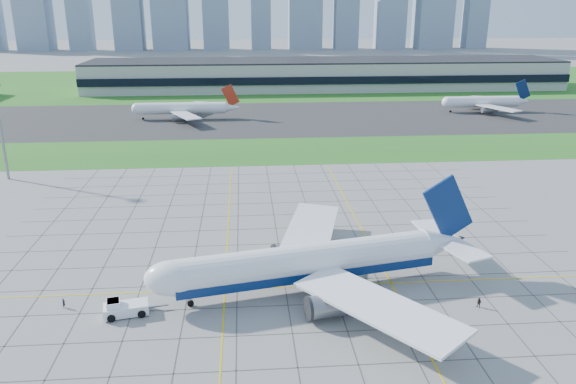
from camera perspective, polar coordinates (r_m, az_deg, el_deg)
name	(u,v)px	position (r m, az deg, el deg)	size (l,w,h in m)	color
ground	(284,282)	(96.75, -0.39, -9.08)	(1400.00, 1400.00, 0.00)	gray
grass_median	(264,151)	(181.25, -2.48, 4.19)	(700.00, 35.00, 0.04)	#24631C
asphalt_taxiway	(259,118)	(234.91, -3.00, 7.50)	(700.00, 75.00, 0.04)	#383838
grass_far	(253,83)	(343.51, -3.57, 10.99)	(700.00, 145.00, 0.04)	#24631C
apron_markings	(282,254)	(106.70, -0.60, -6.32)	(120.00, 130.00, 0.03)	#474744
terminal	(325,74)	(320.88, 3.82, 11.87)	(260.00, 43.00, 15.80)	#B7B7B2
airliner	(310,263)	(92.21, 2.21, -7.19)	(55.80, 55.97, 17.76)	white
pushback_tug	(124,308)	(90.21, -16.35, -11.24)	(9.78, 4.47, 2.69)	white
crew_near	(64,303)	(95.36, -21.82, -10.44)	(0.58, 0.38, 1.58)	black
crew_far	(479,303)	(93.60, 18.84, -10.61)	(0.80, 0.63, 1.65)	black
distant_jet_1	(183,108)	(235.95, -10.59, 8.37)	(41.63, 42.66, 14.08)	white
distant_jet_2	(484,102)	(262.34, 19.27, 8.65)	(37.11, 42.66, 14.08)	white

